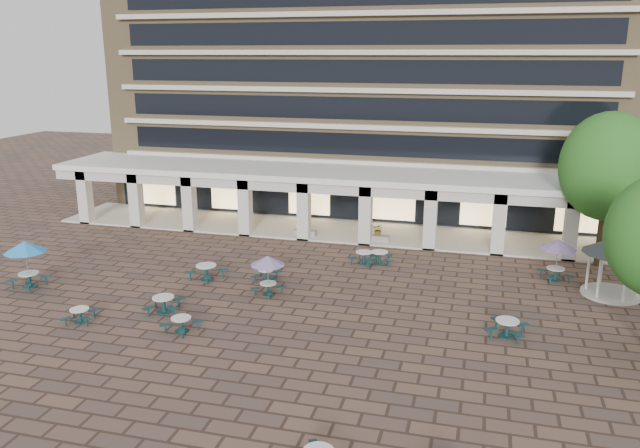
{
  "coord_description": "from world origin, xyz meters",
  "views": [
    {
      "loc": [
        9.36,
        -26.67,
        12.28
      ],
      "look_at": [
        1.5,
        3.0,
        3.83
      ],
      "focal_mm": 35.0,
      "sensor_mm": 36.0,
      "label": 1
    }
  ],
  "objects_px": {
    "planter_left": "(306,231)",
    "picnic_table_1": "(80,314)",
    "planter_right": "(378,235)",
    "gazebo": "(616,252)"
  },
  "relations": [
    {
      "from": "picnic_table_1",
      "to": "planter_right",
      "type": "xyz_separation_m",
      "value": [
        11.45,
        16.22,
        0.15
      ]
    },
    {
      "from": "gazebo",
      "to": "planter_right",
      "type": "relative_size",
      "value": 2.25
    },
    {
      "from": "picnic_table_1",
      "to": "gazebo",
      "type": "xyz_separation_m",
      "value": [
        24.83,
        10.09,
        1.97
      ]
    },
    {
      "from": "gazebo",
      "to": "planter_left",
      "type": "bearing_deg",
      "value": 161.61
    },
    {
      "from": "picnic_table_1",
      "to": "gazebo",
      "type": "relative_size",
      "value": 0.51
    },
    {
      "from": "planter_left",
      "to": "picnic_table_1",
      "type": "bearing_deg",
      "value": -111.5
    },
    {
      "from": "picnic_table_1",
      "to": "planter_right",
      "type": "relative_size",
      "value": 1.16
    },
    {
      "from": "picnic_table_1",
      "to": "gazebo",
      "type": "distance_m",
      "value": 26.87
    },
    {
      "from": "planter_right",
      "to": "picnic_table_1",
      "type": "bearing_deg",
      "value": -125.21
    },
    {
      "from": "gazebo",
      "to": "planter_left",
      "type": "relative_size",
      "value": 2.25
    }
  ]
}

